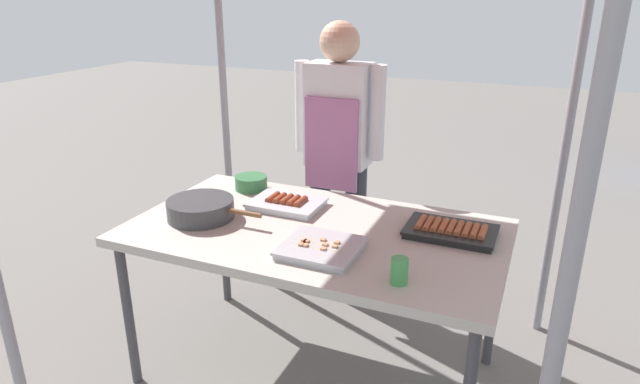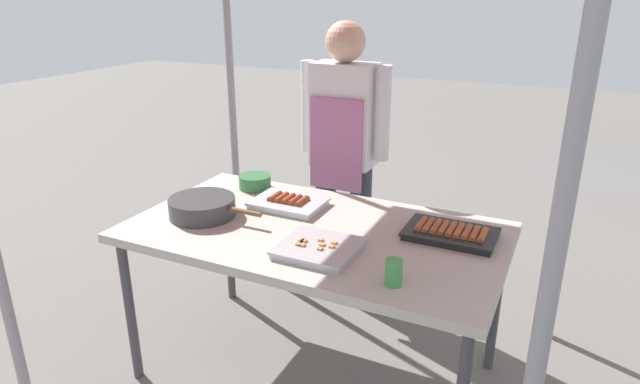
{
  "view_description": "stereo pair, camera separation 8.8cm",
  "coord_description": "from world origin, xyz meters",
  "px_view_note": "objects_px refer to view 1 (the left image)",
  "views": [
    {
      "loc": [
        0.87,
        -1.97,
        1.72
      ],
      "look_at": [
        0.0,
        0.05,
        0.9
      ],
      "focal_mm": 30.68,
      "sensor_mm": 36.0,
      "label": 1
    },
    {
      "loc": [
        0.95,
        -1.93,
        1.72
      ],
      "look_at": [
        0.0,
        0.05,
        0.9
      ],
      "focal_mm": 30.68,
      "sensor_mm": 36.0,
      "label": 2
    }
  ],
  "objects_px": {
    "tray_meat_skewers": "(321,248)",
    "tray_pork_links": "(287,203)",
    "cooking_wok": "(201,208)",
    "drink_cup_near_edge": "(399,271)",
    "condiment_bowl": "(251,183)",
    "stall_table": "(315,239)",
    "tray_grilled_sausages": "(451,231)",
    "vendor_woman": "(338,141)"
  },
  "relations": [
    {
      "from": "stall_table",
      "to": "tray_grilled_sausages",
      "type": "height_order",
      "value": "tray_grilled_sausages"
    },
    {
      "from": "condiment_bowl",
      "to": "stall_table",
      "type": "bearing_deg",
      "value": -32.44
    },
    {
      "from": "drink_cup_near_edge",
      "to": "cooking_wok",
      "type": "bearing_deg",
      "value": 167.65
    },
    {
      "from": "tray_meat_skewers",
      "to": "condiment_bowl",
      "type": "relative_size",
      "value": 1.82
    },
    {
      "from": "stall_table",
      "to": "tray_meat_skewers",
      "type": "height_order",
      "value": "tray_meat_skewers"
    },
    {
      "from": "stall_table",
      "to": "cooking_wok",
      "type": "relative_size",
      "value": 3.49
    },
    {
      "from": "tray_pork_links",
      "to": "cooking_wok",
      "type": "xyz_separation_m",
      "value": [
        -0.3,
        -0.27,
        0.03
      ]
    },
    {
      "from": "stall_table",
      "to": "vendor_woman",
      "type": "distance_m",
      "value": 0.82
    },
    {
      "from": "stall_table",
      "to": "cooking_wok",
      "type": "distance_m",
      "value": 0.54
    },
    {
      "from": "stall_table",
      "to": "vendor_woman",
      "type": "height_order",
      "value": "vendor_woman"
    },
    {
      "from": "tray_pork_links",
      "to": "stall_table",
      "type": "bearing_deg",
      "value": -37.17
    },
    {
      "from": "drink_cup_near_edge",
      "to": "vendor_woman",
      "type": "height_order",
      "value": "vendor_woman"
    },
    {
      "from": "cooking_wok",
      "to": "drink_cup_near_edge",
      "type": "bearing_deg",
      "value": -12.35
    },
    {
      "from": "stall_table",
      "to": "condiment_bowl",
      "type": "height_order",
      "value": "condiment_bowl"
    },
    {
      "from": "tray_meat_skewers",
      "to": "condiment_bowl",
      "type": "distance_m",
      "value": 0.8
    },
    {
      "from": "condiment_bowl",
      "to": "tray_grilled_sausages",
      "type": "bearing_deg",
      "value": -8.66
    },
    {
      "from": "tray_meat_skewers",
      "to": "cooking_wok",
      "type": "bearing_deg",
      "value": 170.96
    },
    {
      "from": "stall_table",
      "to": "tray_grilled_sausages",
      "type": "bearing_deg",
      "value": 16.11
    },
    {
      "from": "tray_grilled_sausages",
      "to": "condiment_bowl",
      "type": "distance_m",
      "value": 1.06
    },
    {
      "from": "stall_table",
      "to": "tray_pork_links",
      "type": "xyz_separation_m",
      "value": [
        -0.22,
        0.17,
        0.07
      ]
    },
    {
      "from": "tray_meat_skewers",
      "to": "tray_pork_links",
      "type": "relative_size",
      "value": 0.9
    },
    {
      "from": "condiment_bowl",
      "to": "drink_cup_near_edge",
      "type": "xyz_separation_m",
      "value": [
        0.96,
        -0.63,
        0.01
      ]
    },
    {
      "from": "cooking_wok",
      "to": "vendor_woman",
      "type": "distance_m",
      "value": 0.93
    },
    {
      "from": "tray_pork_links",
      "to": "drink_cup_near_edge",
      "type": "bearing_deg",
      "value": -35.23
    },
    {
      "from": "cooking_wok",
      "to": "vendor_woman",
      "type": "relative_size",
      "value": 0.29
    },
    {
      "from": "stall_table",
      "to": "condiment_bowl",
      "type": "relative_size",
      "value": 9.71
    },
    {
      "from": "drink_cup_near_edge",
      "to": "vendor_woman",
      "type": "xyz_separation_m",
      "value": [
        -0.65,
        1.08,
        0.13
      ]
    },
    {
      "from": "vendor_woman",
      "to": "stall_table",
      "type": "bearing_deg",
      "value": 104.5
    },
    {
      "from": "vendor_woman",
      "to": "cooking_wok",
      "type": "bearing_deg",
      "value": 69.67
    },
    {
      "from": "tray_meat_skewers",
      "to": "drink_cup_near_edge",
      "type": "height_order",
      "value": "drink_cup_near_edge"
    },
    {
      "from": "stall_table",
      "to": "drink_cup_near_edge",
      "type": "distance_m",
      "value": 0.56
    },
    {
      "from": "drink_cup_near_edge",
      "to": "vendor_woman",
      "type": "relative_size",
      "value": 0.06
    },
    {
      "from": "condiment_bowl",
      "to": "cooking_wok",
      "type": "bearing_deg",
      "value": -92.4
    },
    {
      "from": "tray_pork_links",
      "to": "vendor_woman",
      "type": "xyz_separation_m",
      "value": [
        0.02,
        0.6,
        0.15
      ]
    },
    {
      "from": "tray_pork_links",
      "to": "vendor_woman",
      "type": "height_order",
      "value": "vendor_woman"
    },
    {
      "from": "tray_grilled_sausages",
      "to": "vendor_woman",
      "type": "relative_size",
      "value": 0.24
    },
    {
      "from": "tray_meat_skewers",
      "to": "condiment_bowl",
      "type": "height_order",
      "value": "condiment_bowl"
    },
    {
      "from": "stall_table",
      "to": "tray_grilled_sausages",
      "type": "relative_size",
      "value": 4.31
    },
    {
      "from": "condiment_bowl",
      "to": "drink_cup_near_edge",
      "type": "relative_size",
      "value": 1.72
    },
    {
      "from": "stall_table",
      "to": "tray_pork_links",
      "type": "bearing_deg",
      "value": 142.83
    },
    {
      "from": "cooking_wok",
      "to": "condiment_bowl",
      "type": "height_order",
      "value": "cooking_wok"
    },
    {
      "from": "tray_meat_skewers",
      "to": "drink_cup_near_edge",
      "type": "distance_m",
      "value": 0.36
    }
  ]
}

